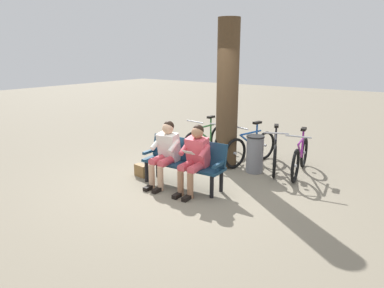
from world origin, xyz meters
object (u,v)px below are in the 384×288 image
object	(u,v)px
person_reading	(195,156)
person_companion	(165,150)
bicycle_orange	(300,157)
bicycle_green	(275,153)
litter_bin	(255,154)
bench	(185,159)
handbag	(141,171)
tree_trunk	(227,95)
bicycle_blue	(206,140)
bicycle_black	(225,143)
bicycle_purple	(251,148)

from	to	relation	value
person_reading	person_companion	distance (m)	0.64
bicycle_orange	bicycle_green	xyz separation A→B (m)	(0.54, -0.00, 0.00)
litter_bin	bench	bearing A→B (deg)	63.21
person_reading	bicycle_green	distance (m)	2.12
handbag	tree_trunk	size ratio (longest dim) A/B	0.10
person_companion	handbag	bearing A→B (deg)	-6.96
person_companion	litter_bin	size ratio (longest dim) A/B	1.55
tree_trunk	bicycle_blue	size ratio (longest dim) A/B	1.85
bench	bicycle_black	distance (m)	1.99
tree_trunk	bicycle_green	bearing A→B (deg)	-158.45
bicycle_blue	person_companion	bearing A→B (deg)	18.62
person_companion	bicycle_purple	xyz separation A→B (m)	(-0.71, -2.09, -0.30)
bicycle_black	bicycle_blue	world-z (taller)	same
bicycle_green	bicycle_purple	world-z (taller)	same
handbag	bicycle_orange	size ratio (longest dim) A/B	0.18
litter_bin	bicycle_orange	bearing A→B (deg)	-153.40
bicycle_orange	bicycle_green	distance (m)	0.54
tree_trunk	bicycle_purple	world-z (taller)	tree_trunk
person_companion	bicycle_blue	bearing A→B (deg)	-79.87
person_companion	bicycle_blue	xyz separation A→B (m)	(0.48, -2.08, -0.30)
person_companion	tree_trunk	size ratio (longest dim) A/B	0.39
bicycle_green	bicycle_blue	distance (m)	1.78
tree_trunk	litter_bin	world-z (taller)	tree_trunk
bicycle_blue	litter_bin	bearing A→B (deg)	78.61
tree_trunk	bicycle_orange	size ratio (longest dim) A/B	1.86
bicycle_blue	bicycle_black	bearing A→B (deg)	102.48
bicycle_blue	handbag	bearing A→B (deg)	-0.15
bicycle_orange	bicycle_blue	xyz separation A→B (m)	(2.33, -0.06, 0.00)
person_reading	handbag	distance (m)	1.43
person_reading	bicycle_green	xyz separation A→B (m)	(-0.67, -1.99, -0.31)
bicycle_purple	person_companion	bearing A→B (deg)	-4.81
tree_trunk	handbag	bearing A→B (deg)	57.24
bicycle_purple	bicycle_blue	size ratio (longest dim) A/B	0.98
litter_bin	person_reading	bearing A→B (deg)	75.91
bench	handbag	size ratio (longest dim) A/B	5.41
handbag	bicycle_orange	world-z (taller)	bicycle_orange
handbag	bicycle_green	xyz separation A→B (m)	(-1.99, -1.97, 0.24)
handbag	bicycle_green	world-z (taller)	bicycle_green
bicycle_blue	bicycle_orange	bearing A→B (deg)	94.20
litter_bin	bicycle_blue	size ratio (longest dim) A/B	0.46
person_reading	bicycle_blue	world-z (taller)	person_reading
handbag	bicycle_black	world-z (taller)	bicycle_black
person_companion	bicycle_blue	world-z (taller)	person_companion
litter_bin	bicycle_black	distance (m)	1.14
bicycle_green	bicycle_black	world-z (taller)	same
handbag	bicycle_blue	world-z (taller)	bicycle_blue
handbag	litter_bin	world-z (taller)	litter_bin
bicycle_black	bicycle_blue	bearing A→B (deg)	-97.11
tree_trunk	bicycle_purple	size ratio (longest dim) A/B	1.88
litter_bin	bicycle_orange	xyz separation A→B (m)	(-0.81, -0.41, -0.03)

